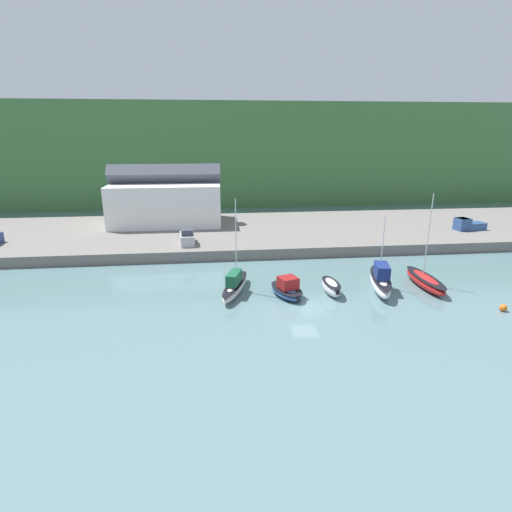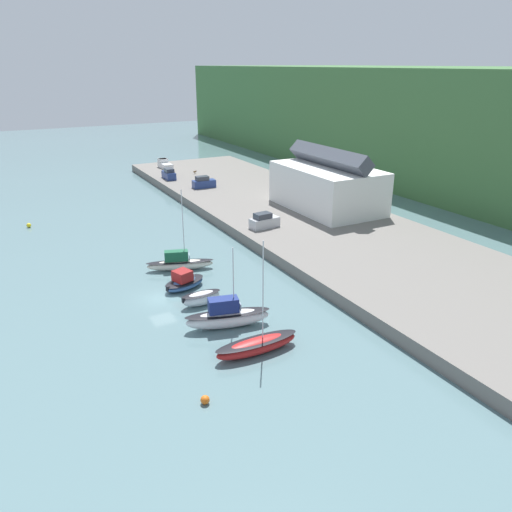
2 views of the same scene
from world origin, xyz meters
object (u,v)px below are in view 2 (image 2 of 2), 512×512
(moored_boat_3, at_px, (227,316))
(parked_car_2, at_px, (169,174))
(mooring_buoy_1, at_px, (205,400))
(pickup_truck_1, at_px, (165,164))
(mooring_buoy_0, at_px, (29,225))
(parked_car_1, at_px, (204,183))
(dog_on_quay, at_px, (195,172))
(moored_boat_4, at_px, (257,345))
(parked_car_3, at_px, (264,221))
(moored_boat_0, at_px, (179,263))
(moored_boat_2, at_px, (201,298))
(moored_boat_1, at_px, (184,282))

(moored_boat_3, distance_m, parked_car_2, 59.45)
(mooring_buoy_1, bearing_deg, pickup_truck_1, 163.37)
(mooring_buoy_0, bearing_deg, moored_boat_3, 17.78)
(parked_car_1, height_order, dog_on_quay, parked_car_1)
(moored_boat_4, height_order, parked_car_3, moored_boat_4)
(parked_car_1, xyz_separation_m, pickup_truck_1, (-21.40, -0.38, -0.10))
(pickup_truck_1, bearing_deg, parked_car_2, -106.40)
(moored_boat_0, height_order, parked_car_3, moored_boat_0)
(dog_on_quay, bearing_deg, moored_boat_4, -32.10)
(moored_boat_0, distance_m, dog_on_quay, 48.64)
(moored_boat_2, bearing_deg, parked_car_2, 162.40)
(mooring_buoy_0, bearing_deg, parked_car_2, 120.01)
(dog_on_quay, bearing_deg, parked_car_3, -22.12)
(parked_car_2, bearing_deg, mooring_buoy_1, -105.29)
(moored_boat_1, distance_m, dog_on_quay, 53.99)
(dog_on_quay, relative_size, mooring_buoy_1, 1.31)
(moored_boat_1, xyz_separation_m, moored_boat_3, (10.10, 0.47, 0.38))
(pickup_truck_1, relative_size, mooring_buoy_0, 7.16)
(moored_boat_4, xyz_separation_m, mooring_buoy_0, (-46.92, -13.70, -0.39))
(moored_boat_0, bearing_deg, moored_boat_1, 3.54)
(dog_on_quay, bearing_deg, parked_car_1, -29.09)
(parked_car_2, height_order, mooring_buoy_1, parked_car_2)
(moored_boat_2, height_order, moored_boat_4, moored_boat_4)
(parked_car_1, height_order, mooring_buoy_0, parked_car_1)
(pickup_truck_1, bearing_deg, mooring_buoy_0, -140.44)
(moored_boat_4, distance_m, mooring_buoy_0, 48.89)
(moored_boat_4, xyz_separation_m, mooring_buoy_1, (4.24, -6.57, -0.39))
(parked_car_1, distance_m, mooring_buoy_0, 31.50)
(pickup_truck_1, height_order, mooring_buoy_1, pickup_truck_1)
(mooring_buoy_1, bearing_deg, mooring_buoy_0, -172.07)
(parked_car_3, bearing_deg, moored_boat_2, -51.48)
(moored_boat_0, relative_size, moored_boat_4, 0.97)
(moored_boat_4, xyz_separation_m, pickup_truck_1, (-74.08, 16.82, 1.54))
(moored_boat_0, xyz_separation_m, parked_car_3, (-5.65, 14.72, 1.47))
(mooring_buoy_1, bearing_deg, parked_car_2, 162.99)
(moored_boat_3, distance_m, moored_boat_4, 5.25)
(parked_car_3, height_order, mooring_buoy_1, parked_car_3)
(moored_boat_0, distance_m, moored_boat_4, 20.55)
(moored_boat_2, relative_size, mooring_buoy_1, 6.27)
(moored_boat_4, bearing_deg, parked_car_1, 161.79)
(parked_car_1, height_order, pickup_truck_1, parked_car_1)
(moored_boat_2, xyz_separation_m, mooring_buoy_1, (14.88, -5.87, -0.44))
(parked_car_3, bearing_deg, mooring_buoy_0, -131.18)
(dog_on_quay, bearing_deg, parked_car_2, -86.72)
(mooring_buoy_0, bearing_deg, moored_boat_2, 19.71)
(moored_boat_4, distance_m, mooring_buoy_1, 7.83)
(moored_boat_2, relative_size, mooring_buoy_0, 6.31)
(parked_car_3, bearing_deg, moored_boat_1, -61.62)
(moored_boat_1, xyz_separation_m, mooring_buoy_0, (-31.60, -12.90, -0.42))
(moored_boat_3, height_order, mooring_buoy_0, moored_boat_3)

